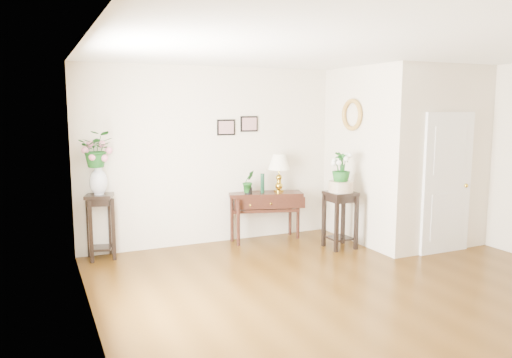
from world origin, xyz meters
TOP-DOWN VIEW (x-y plane):
  - floor at (0.00, 0.00)m, footprint 6.00×5.50m
  - ceiling at (0.00, 0.00)m, footprint 6.00×5.50m
  - wall_back at (0.00, 2.75)m, footprint 6.00×0.02m
  - wall_left at (-3.00, 0.00)m, footprint 0.02×5.50m
  - partition at (2.10, 1.77)m, footprint 1.80×1.95m
  - door at (2.10, 0.78)m, footprint 0.90×0.05m
  - art_print_left at (-0.65, 2.73)m, footprint 0.30×0.02m
  - art_print_right at (-0.25, 2.73)m, footprint 0.30×0.02m
  - wall_ornament at (1.16, 1.90)m, footprint 0.07×0.51m
  - console_table at (-0.06, 2.52)m, footprint 1.25×0.72m
  - table_lamp at (0.19, 2.52)m, footprint 0.47×0.47m
  - green_vase at (-0.11, 2.52)m, footprint 0.09×0.09m
  - potted_plant at (-0.36, 2.52)m, footprint 0.22×0.19m
  - plant_stand_a at (-2.65, 2.57)m, footprint 0.45×0.45m
  - porcelain_vase at (-2.65, 2.57)m, footprint 0.27×0.27m
  - lily_arrangement at (-2.65, 2.57)m, footprint 0.56×0.52m
  - plant_stand_b at (0.80, 1.62)m, footprint 0.43×0.43m
  - ceramic_bowl at (0.80, 1.62)m, footprint 0.49×0.49m
  - narcissus at (0.80, 1.62)m, footprint 0.36×0.36m

SIDE VIEW (x-z plane):
  - floor at x=0.00m, z-range -0.01..0.01m
  - console_table at x=-0.06m, z-range 0.00..0.79m
  - plant_stand_b at x=0.80m, z-range 0.00..0.88m
  - plant_stand_a at x=-2.65m, z-range 0.00..0.94m
  - ceramic_bowl at x=0.80m, z-range 0.88..1.05m
  - green_vase at x=-0.11m, z-range 0.81..1.12m
  - potted_plant at x=-0.36m, z-range 0.79..1.15m
  - door at x=2.10m, z-range 0.00..2.10m
  - table_lamp at x=0.19m, z-range 0.83..1.46m
  - porcelain_vase at x=-2.65m, z-range 0.95..1.38m
  - narcissus at x=0.80m, z-range 1.00..1.49m
  - wall_back at x=0.00m, z-range 0.00..2.80m
  - wall_left at x=-3.00m, z-range 0.00..2.80m
  - partition at x=2.10m, z-range 0.00..2.80m
  - lily_arrangement at x=-2.65m, z-range 1.34..1.86m
  - art_print_left at x=-0.65m, z-range 1.73..1.98m
  - art_print_right at x=-0.25m, z-range 1.77..2.02m
  - wall_ornament at x=1.16m, z-range 1.79..2.30m
  - ceiling at x=0.00m, z-range 2.79..2.81m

